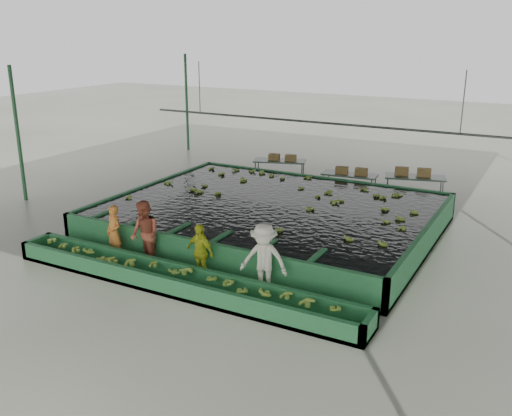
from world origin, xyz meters
The scene contains 21 objects.
ground centered at (0.00, 0.00, 0.00)m, with size 80.00×80.00×0.00m, color gray.
shed_roof centered at (0.00, 0.00, 5.00)m, with size 20.00×22.00×0.04m, color slate.
shed_posts centered at (0.00, 0.00, 2.50)m, with size 20.00×22.00×5.00m, color #2B5F39, non-canonical shape.
flotation_tank centered at (0.00, 1.50, 0.45)m, with size 10.00×8.00×0.90m, color #29733D, non-canonical shape.
tank_water centered at (0.00, 1.50, 0.85)m, with size 9.70×7.70×0.00m, color black.
sorting_trough centered at (0.00, -3.60, 0.25)m, with size 10.00×1.00×0.50m, color #29733D, non-canonical shape.
cableway_rail centered at (0.00, 5.00, 3.00)m, with size 0.08×0.08×14.00m, color #59605B.
rail_hanger_left centered at (-5.00, 5.00, 4.00)m, with size 0.04×0.04×2.00m, color #59605B.
rail_hanger_right centered at (5.00, 5.00, 4.00)m, with size 0.04×0.04×2.00m, color #59605B.
worker_a centered at (-2.72, -2.80, 0.78)m, with size 0.57×0.38×1.56m, color orange.
worker_b centered at (-1.62, -2.80, 0.92)m, with size 0.90×0.70×1.85m, color #B05439.
worker_c centered at (0.16, -2.80, 0.76)m, with size 0.89×0.37×1.51m, color #CBD923.
worker_d centered at (2.01, -2.80, 0.91)m, with size 1.18×0.68×1.82m, color white.
packing_table_left centered at (-2.35, 6.90, 0.49)m, with size 2.16×0.86×0.98m, color #59605B, non-canonical shape.
packing_table_mid centered at (0.96, 6.21, 0.47)m, with size 2.06×0.83×0.94m, color #59605B, non-canonical shape.
packing_table_right centered at (3.31, 6.80, 0.50)m, with size 2.18×0.87×0.99m, color #59605B, non-canonical shape.
box_stack_left centered at (-2.23, 6.89, 0.98)m, with size 1.15×0.32×0.25m, color olive, non-canonical shape.
box_stack_mid centered at (1.05, 6.16, 0.94)m, with size 1.20×0.33×0.26m, color olive, non-canonical shape.
box_stack_right centered at (3.19, 6.86, 0.99)m, with size 1.30×0.36×0.28m, color olive, non-canonical shape.
floating_bananas centered at (0.00, 2.30, 0.85)m, with size 9.30×6.34×0.13m, color #89AE39, non-canonical shape.
trough_bananas centered at (0.00, -3.60, 0.40)m, with size 9.06×0.60×0.12m, color #89AE39, non-canonical shape.
Camera 1 is at (7.92, -14.04, 6.22)m, focal length 40.00 mm.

